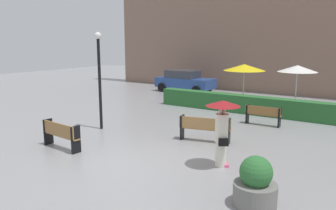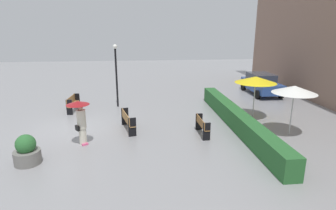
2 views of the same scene
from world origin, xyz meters
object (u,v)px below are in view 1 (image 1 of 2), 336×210
Objects in this scene: bench_mid_center at (205,127)px; patio_umbrella_yellow at (244,68)px; bench_back_row at (263,114)px; parked_car at (184,81)px; pedestrian_with_umbrella at (222,124)px; lamp_post at (99,71)px; planter_pot at (255,185)px; patio_umbrella_white at (298,69)px; bench_near_left at (60,133)px.

patio_umbrella_yellow reaches higher than bench_mid_center.
bench_back_row is 10.17m from parked_car.
lamp_post reaches higher than pedestrian_with_umbrella.
parked_car reaches higher than bench_back_row.
pedestrian_with_umbrella is (1.54, -1.94, 0.75)m from bench_mid_center.
bench_mid_center is 2.59m from pedestrian_with_umbrella.
pedestrian_with_umbrella is 1.72× the size of planter_pot.
pedestrian_with_umbrella is 0.50× the size of lamp_post.
bench_back_row is at bearing -95.21° from patio_umbrella_white.
bench_near_left is 0.72× the size of patio_umbrella_yellow.
planter_pot is 11.69m from patio_umbrella_yellow.
bench_near_left is 1.49× the size of planter_pot.
pedestrian_with_umbrella is at bearing -89.12° from patio_umbrella_white.
planter_pot is at bearing -53.90° from parked_car.
bench_near_left is 0.43× the size of lamp_post.
patio_umbrella_white reaches higher than planter_pot.
bench_mid_center is at bearing -55.73° from parked_car.
pedestrian_with_umbrella is at bearing -11.04° from lamp_post.
lamp_post is (-4.46, -0.77, 1.89)m from bench_mid_center.
bench_near_left reaches higher than bench_back_row.
bench_near_left is at bearing -124.02° from bench_back_row.
patio_umbrella_white is at bearing 98.72° from planter_pot.
bench_near_left is 12.44m from patio_umbrella_white.
bench_mid_center reaches higher than bench_back_row.
bench_back_row is at bearing -57.20° from patio_umbrella_yellow.
bench_near_left is 13.83m from parked_car.
bench_mid_center is 0.80× the size of patio_umbrella_yellow.
patio_umbrella_white is (2.63, 0.74, 0.00)m from patio_umbrella_yellow.
patio_umbrella_white is at bearing -15.30° from parked_car.
bench_back_row is at bearing 106.52° from planter_pot.
pedestrian_with_umbrella is at bearing -55.02° from parked_car.
bench_near_left is 0.87× the size of pedestrian_with_umbrella.
bench_mid_center is 5.07m from bench_near_left.
bench_near_left reaches higher than bench_mid_center.
bench_mid_center is 8.07m from patio_umbrella_white.
bench_mid_center is 1.10× the size of bench_near_left.
patio_umbrella_white is (1.39, 7.77, 1.66)m from bench_mid_center.
lamp_post is at bearing -124.42° from patio_umbrella_white.
bench_mid_center is 1.24× the size of bench_back_row.
patio_umbrella_white reaches higher than patio_umbrella_yellow.
bench_back_row is 0.36× the size of parked_car.
pedestrian_with_umbrella is 0.84× the size of patio_umbrella_yellow.
patio_umbrella_white reaches higher than parked_car.
lamp_post is at bearing 168.96° from pedestrian_with_umbrella.
patio_umbrella_yellow is at bearing 122.80° from bench_back_row.
patio_umbrella_yellow is at bearing 100.00° from bench_mid_center.
lamp_post is at bearing -77.63° from parked_car.
pedestrian_with_umbrella is at bearing 15.99° from bench_near_left.
patio_umbrella_yellow reaches higher than parked_car.
bench_near_left is at bearing -103.28° from patio_umbrella_yellow.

